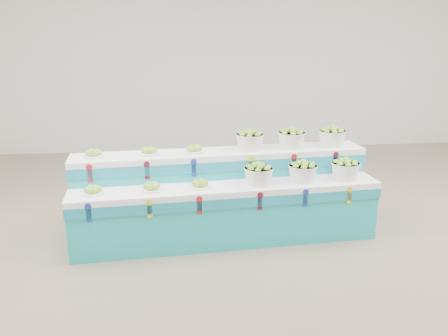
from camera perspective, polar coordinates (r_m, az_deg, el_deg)
The scene contains 15 objects.
ground at distance 5.39m, azimuth 8.22°, elevation -10.77°, with size 10.00×10.00×0.00m, color #6E634C.
back_wall at distance 9.72m, azimuth 1.33°, elevation 13.93°, with size 10.00×10.00×0.00m, color silver.
display_stand at distance 5.69m, azimuth 0.00°, elevation -3.47°, with size 3.63×0.94×1.02m, color #20ABB7, non-canonical shape.
plate_lower_left at distance 5.33m, azimuth -15.68°, elevation -2.58°, with size 0.23×0.23×0.10m, color white.
plate_lower_mid at distance 5.30m, azimuth -8.79°, elevation -2.22°, with size 0.23×0.23×0.10m, color white.
plate_lower_right at distance 5.34m, azimuth -2.96°, elevation -1.89°, with size 0.23×0.23×0.10m, color white.
basket_lower_left at distance 5.45m, azimuth 4.22°, elevation -0.72°, with size 0.34×0.34×0.25m, color silver, non-canonical shape.
basket_lower_mid at distance 5.61m, azimuth 9.55°, elevation -0.41°, with size 0.34×0.34×0.25m, color silver, non-canonical shape.
basket_lower_right at distance 5.82m, azimuth 14.56°, elevation -0.11°, with size 0.34×0.34×0.25m, color silver, non-canonical shape.
plate_upper_left at distance 5.67m, azimuth -15.58°, elevation 1.76°, with size 0.23×0.23×0.10m, color white.
plate_upper_mid at distance 5.65m, azimuth -9.11°, elevation 2.12°, with size 0.23×0.23×0.10m, color white.
plate_upper_right at distance 5.69m, azimuth -3.63°, elevation 2.40°, with size 0.23×0.23×0.10m, color white.
basket_upper_left at distance 5.79m, azimuth 3.15°, elevation 3.42°, with size 0.34×0.34×0.25m, color silver, non-canonical shape.
basket_upper_mid at distance 5.94m, azimuth 8.22°, elevation 3.61°, with size 0.34×0.34×0.25m, color silver, non-canonical shape.
basket_upper_right at distance 6.13m, azimuth 13.01°, elevation 3.77°, with size 0.34×0.34×0.25m, color silver, non-canonical shape.
Camera 1 is at (-1.26, -4.62, 2.48)m, focal length 37.57 mm.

